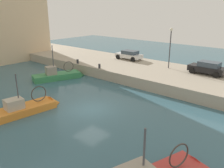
# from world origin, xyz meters

# --- Properties ---
(water_surface) EXTENTS (80.00, 80.00, 0.00)m
(water_surface) POSITION_xyz_m (0.00, 0.00, 0.00)
(water_surface) COLOR #386070
(water_surface) RESTS_ON ground
(quay_wall) EXTENTS (9.00, 56.00, 1.20)m
(quay_wall) POSITION_xyz_m (11.50, 0.00, 0.60)
(quay_wall) COLOR #ADA08C
(quay_wall) RESTS_ON ground
(fishing_boat_green) EXTENTS (6.55, 3.82, 4.94)m
(fishing_boat_green) POSITION_xyz_m (3.88, 9.42, 0.12)
(fishing_boat_green) COLOR #388951
(fishing_boat_green) RESTS_ON ground
(fishing_boat_orange) EXTENTS (6.03, 2.45, 4.19)m
(fishing_boat_orange) POSITION_xyz_m (-3.71, 3.65, 0.12)
(fishing_boat_orange) COLOR orange
(fishing_boat_orange) RESTS_ON ground
(parked_car_black) EXTENTS (1.99, 3.95, 1.43)m
(parked_car_black) POSITION_xyz_m (13.32, -4.88, 1.93)
(parked_car_black) COLOR black
(parked_car_black) RESTS_ON quay_wall
(parked_car_white) EXTENTS (1.95, 3.87, 1.28)m
(parked_car_white) POSITION_xyz_m (13.89, 6.38, 1.87)
(parked_car_white) COLOR silver
(parked_car_white) RESTS_ON quay_wall
(mooring_bollard_south) EXTENTS (0.28, 0.28, 0.55)m
(mooring_bollard_south) POSITION_xyz_m (7.35, 6.00, 1.48)
(mooring_bollard_south) COLOR #2D2D33
(mooring_bollard_south) RESTS_ON quay_wall
(mooring_bollard_mid) EXTENTS (0.28, 0.28, 0.55)m
(mooring_bollard_mid) POSITION_xyz_m (7.35, 10.00, 1.48)
(mooring_bollard_mid) COLOR #2D2D33
(mooring_bollard_mid) RESTS_ON quay_wall
(quay_streetlamp) EXTENTS (0.36, 0.36, 4.83)m
(quay_streetlamp) POSITION_xyz_m (13.00, -0.32, 4.45)
(quay_streetlamp) COLOR #38383D
(quay_streetlamp) RESTS_ON quay_wall
(waterfront_building_central) EXTENTS (10.47, 7.64, 18.48)m
(waterfront_building_central) POSITION_xyz_m (6.12, 24.98, 9.26)
(waterfront_building_central) COLOR beige
(waterfront_building_central) RESTS_ON ground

